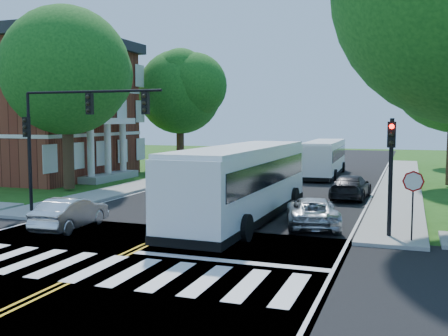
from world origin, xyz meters
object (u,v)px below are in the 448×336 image
at_px(signal_ne, 391,161).
at_px(hatchback, 71,213).
at_px(signal_nw, 69,122).
at_px(bus_follow, 324,158).
at_px(dark_sedan, 351,187).
at_px(suv, 312,212).
at_px(bus_lead, 243,181).

relative_size(signal_ne, hatchback, 1.11).
xyz_separation_m(signal_nw, signal_ne, (14.06, 0.01, -1.41)).
height_order(signal_ne, bus_follow, signal_ne).
xyz_separation_m(bus_follow, dark_sedan, (3.30, -11.61, -0.81)).
bearing_deg(suv, bus_follow, -96.26).
distance_m(bus_follow, suv, 20.38).
distance_m(signal_ne, bus_follow, 22.45).
height_order(bus_lead, dark_sedan, bus_lead).
bearing_deg(bus_lead, signal_nw, 14.00).
bearing_deg(dark_sedan, suv, 88.30).
xyz_separation_m(bus_follow, hatchback, (-6.67, -23.96, -0.83)).
bearing_deg(dark_sedan, signal_nw, 43.71).
bearing_deg(signal_nw, hatchback, -54.87).
distance_m(signal_nw, bus_follow, 23.37).
distance_m(suv, dark_sedan, 8.60).
bearing_deg(hatchback, signal_nw, -58.32).
distance_m(signal_ne, dark_sedan, 10.58).
relative_size(signal_nw, signal_ne, 1.62).
xyz_separation_m(signal_nw, bus_follow, (8.29, 21.66, -2.88)).
bearing_deg(signal_ne, bus_follow, 104.92).
relative_size(hatchback, dark_sedan, 0.85).
distance_m(bus_lead, hatchback, 7.46).
bearing_deg(hatchback, dark_sedan, -132.39).
xyz_separation_m(signal_nw, bus_lead, (7.74, 1.82, -2.62)).
height_order(suv, dark_sedan, dark_sedan).
relative_size(signal_nw, bus_follow, 0.65).
bearing_deg(dark_sedan, bus_follow, -71.35).
relative_size(signal_ne, bus_follow, 0.40).
xyz_separation_m(signal_ne, bus_follow, (-5.77, 21.65, -1.47)).
bearing_deg(bus_lead, signal_ne, 164.87).
xyz_separation_m(bus_lead, hatchback, (-6.12, -4.11, -1.10)).
bearing_deg(bus_lead, hatchback, 34.67).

